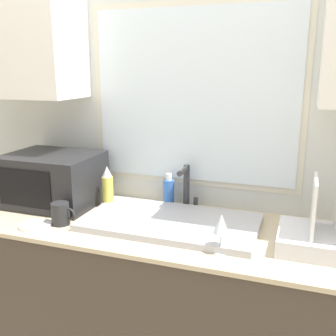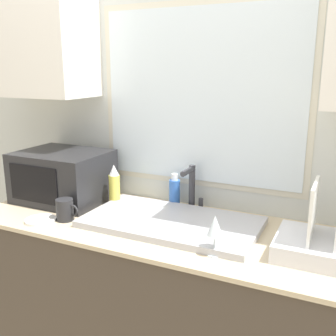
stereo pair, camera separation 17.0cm
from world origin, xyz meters
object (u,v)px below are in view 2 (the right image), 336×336
microwave (63,176)px  wine_glass (215,227)px  soap_bottle (175,192)px  dish_rack (323,243)px  faucet (192,185)px  mug_near_sink (65,210)px  spray_bottle (114,186)px

microwave → wine_glass: size_ratio=2.87×
soap_bottle → wine_glass: soap_bottle is taller
microwave → dish_rack: size_ratio=1.35×
microwave → dish_rack: bearing=-4.8°
faucet → mug_near_sink: size_ratio=1.94×
mug_near_sink → wine_glass: bearing=-3.1°
dish_rack → wine_glass: size_ratio=2.13×
microwave → soap_bottle: 0.61m
microwave → soap_bottle: microwave is taller
faucet → microwave: microwave is taller
faucet → mug_near_sink: (-0.48, -0.39, -0.08)m
soap_bottle → mug_near_sink: bearing=-133.9°
faucet → mug_near_sink: faucet is taller
dish_rack → mug_near_sink: size_ratio=2.94×
faucet → dish_rack: size_ratio=0.66×
faucet → microwave: 0.70m
microwave → dish_rack: dish_rack is taller
faucet → spray_bottle: bearing=-165.2°
soap_bottle → mug_near_sink: soap_bottle is taller
dish_rack → mug_near_sink: dish_rack is taller
microwave → mug_near_sink: 0.32m
spray_bottle → soap_bottle: bearing=21.0°
microwave → mug_near_sink: bearing=-49.4°
faucet → wine_glass: size_ratio=1.40×
spray_bottle → wine_glass: spray_bottle is taller
faucet → soap_bottle: faucet is taller
faucet → wine_glass: (0.27, -0.43, -0.01)m
spray_bottle → wine_glass: 0.74m
faucet → soap_bottle: 0.11m
spray_bottle → soap_bottle: (0.29, 0.11, -0.03)m
mug_near_sink → soap_bottle: bearing=46.1°
mug_near_sink → wine_glass: (0.75, -0.04, 0.06)m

